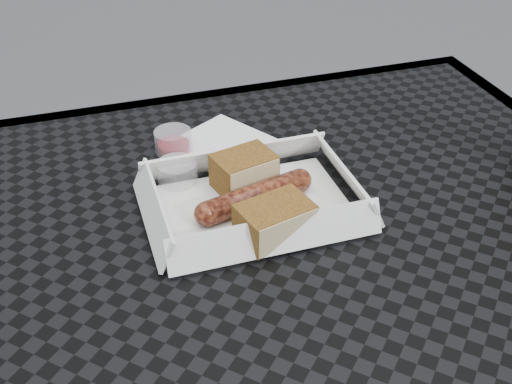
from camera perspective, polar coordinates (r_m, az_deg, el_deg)
patio_table at (r=0.77m, az=6.52°, el=-8.47°), size 0.80×0.80×0.74m
food_tray at (r=0.76m, az=-0.23°, el=-1.32°), size 0.22×0.15×0.00m
bratwurst at (r=0.74m, az=-0.11°, el=-0.40°), size 0.15×0.06×0.03m
bread_near at (r=0.78m, az=-1.08°, el=1.86°), size 0.08×0.07×0.04m
bread_far at (r=0.70m, az=1.69°, el=-2.55°), size 0.09×0.07×0.04m
veg_garnish at (r=0.73m, az=5.07°, el=-2.74°), size 0.03×0.03×0.00m
napkin at (r=0.88m, az=-3.02°, el=4.26°), size 0.16×0.16×0.00m
condiment_cup_sauce at (r=0.86m, az=-7.36°, el=4.50°), size 0.05×0.05×0.03m
condiment_cup_empty at (r=0.80m, az=-6.99°, el=1.67°), size 0.05×0.05×0.03m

